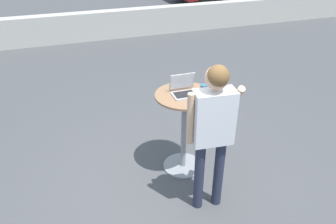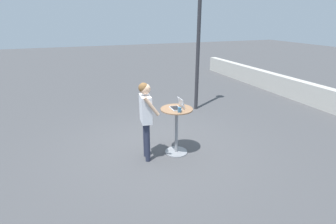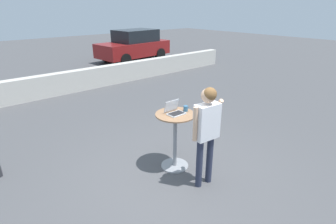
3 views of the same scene
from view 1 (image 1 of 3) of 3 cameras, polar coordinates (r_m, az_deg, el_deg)
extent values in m
plane|color=#4C4C4F|center=(4.22, 0.36, -12.71)|extent=(50.00, 50.00, 0.00)
cube|color=beige|center=(9.56, -12.44, 14.48)|extent=(16.84, 0.35, 0.75)
cylinder|color=gray|center=(4.50, 2.60, -9.29)|extent=(0.53, 0.53, 0.03)
cylinder|color=gray|center=(4.18, 2.76, -3.62)|extent=(0.07, 0.07, 1.05)
cylinder|color=#8C6647|center=(3.90, 2.96, 2.91)|extent=(0.72, 0.72, 0.02)
cube|color=#B7BABF|center=(3.87, 3.11, 3.02)|extent=(0.31, 0.21, 0.02)
cube|color=black|center=(3.87, 3.11, 3.15)|extent=(0.28, 0.17, 0.00)
cube|color=#B7BABF|center=(3.93, 2.46, 5.35)|extent=(0.31, 0.07, 0.21)
cube|color=white|center=(3.93, 2.49, 5.34)|extent=(0.29, 0.05, 0.19)
cylinder|color=#336084|center=(3.93, 6.23, 4.04)|extent=(0.08, 0.08, 0.10)
torus|color=#336084|center=(3.95, 6.97, 4.18)|extent=(0.05, 0.01, 0.05)
cylinder|color=#282D42|center=(3.69, 5.43, -11.03)|extent=(0.11, 0.11, 0.89)
cylinder|color=#282D42|center=(3.76, 8.79, -10.44)|extent=(0.11, 0.11, 0.89)
cube|color=silver|center=(3.29, 7.94, -0.96)|extent=(0.43, 0.25, 0.59)
sphere|color=#DBAD89|center=(3.09, 8.50, 5.92)|extent=(0.23, 0.23, 0.23)
sphere|color=brown|center=(3.05, 8.73, 6.19)|extent=(0.21, 0.21, 0.21)
cylinder|color=#DBAD89|center=(3.21, 3.90, -1.24)|extent=(0.07, 0.07, 0.56)
cylinder|color=#DBAD89|center=(3.38, 11.46, 2.07)|extent=(0.10, 0.34, 0.43)
camera|label=2|loc=(6.47, 65.52, 15.03)|focal=28.00mm
camera|label=3|loc=(1.61, -105.97, -9.07)|focal=28.00mm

